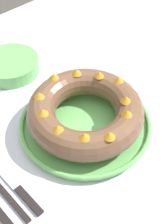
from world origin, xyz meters
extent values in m
cube|color=silver|center=(0.00, 0.00, 0.76)|extent=(1.52, 1.22, 0.03)
cylinder|color=brown|center=(0.69, 0.54, 0.37)|extent=(0.06, 0.06, 0.75)
cylinder|color=#6BB760|center=(0.00, -0.01, 0.78)|extent=(0.33, 0.33, 0.01)
torus|color=#6BB760|center=(0.00, -0.01, 0.80)|extent=(0.34, 0.34, 0.01)
torus|color=brown|center=(0.00, -0.01, 0.84)|extent=(0.29, 0.29, 0.07)
cone|color=orange|center=(0.09, 0.03, 0.88)|extent=(0.03, 0.03, 0.02)
cone|color=orange|center=(0.05, 0.07, 0.88)|extent=(0.03, 0.03, 0.02)
cone|color=orange|center=(0.00, 0.10, 0.88)|extent=(0.03, 0.03, 0.02)
cone|color=orange|center=(-0.07, 0.07, 0.88)|extent=(0.03, 0.03, 0.02)
cone|color=orange|center=(-0.10, 0.02, 0.88)|extent=(0.03, 0.03, 0.02)
cone|color=orange|center=(-0.10, -0.04, 0.88)|extent=(0.04, 0.04, 0.02)
cone|color=orange|center=(-0.08, -0.09, 0.88)|extent=(0.04, 0.04, 0.02)
cone|color=orange|center=(-0.04, -0.13, 0.88)|extent=(0.03, 0.03, 0.02)
cone|color=orange|center=(0.04, -0.11, 0.88)|extent=(0.04, 0.04, 0.02)
cone|color=orange|center=(0.07, -0.08, 0.88)|extent=(0.04, 0.04, 0.02)
cone|color=orange|center=(0.11, -0.02, 0.88)|extent=(0.03, 0.03, 0.02)
cube|color=black|center=(-0.26, -0.04, 0.78)|extent=(0.01, 0.16, 0.01)
cube|color=black|center=(-0.29, -0.07, 0.78)|extent=(0.02, 0.10, 0.01)
cube|color=black|center=(-0.23, -0.08, 0.78)|extent=(0.02, 0.08, 0.01)
cube|color=silver|center=(-0.23, 0.01, 0.78)|extent=(0.02, 0.10, 0.00)
cylinder|color=#6BB760|center=(-0.01, 0.30, 0.80)|extent=(0.17, 0.17, 0.04)
cube|color=white|center=(0.25, 0.03, 0.78)|extent=(0.14, 0.12, 0.00)
camera|label=1|loc=(-0.36, -0.39, 1.40)|focal=50.00mm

